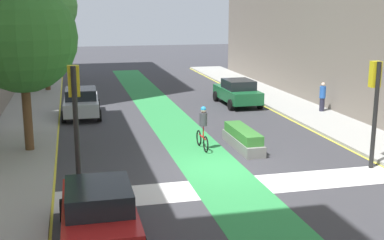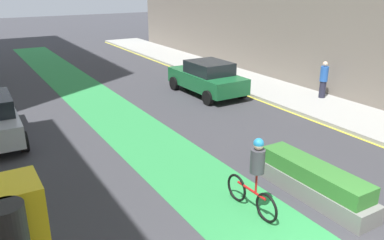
# 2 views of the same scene
# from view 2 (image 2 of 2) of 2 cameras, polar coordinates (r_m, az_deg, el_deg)

# --- Properties ---
(car_green_right_far) EXTENTS (2.07, 4.23, 1.57)m
(car_green_right_far) POSITION_cam_2_polar(r_m,az_deg,el_deg) (18.27, 2.22, 6.19)
(car_green_right_far) COLOR #196033
(car_green_right_far) RESTS_ON ground_plane
(cyclist_in_lane) EXTENTS (0.32, 1.73, 1.86)m
(cyclist_in_lane) POSITION_cam_2_polar(r_m,az_deg,el_deg) (8.91, 9.12, -7.80)
(cyclist_in_lane) COLOR black
(cyclist_in_lane) RESTS_ON ground_plane
(pedestrian_sidewalk_right_a) EXTENTS (0.34, 0.34, 1.61)m
(pedestrian_sidewalk_right_a) POSITION_cam_2_polar(r_m,az_deg,el_deg) (18.14, 18.59, 5.61)
(pedestrian_sidewalk_right_a) COLOR #262638
(pedestrian_sidewalk_right_a) RESTS_ON sidewalk_right
(median_planter) EXTENTS (0.80, 3.35, 0.85)m
(median_planter) POSITION_cam_2_polar(r_m,az_deg,el_deg) (10.14, 17.20, -8.54)
(median_planter) COLOR slate
(median_planter) RESTS_ON ground_plane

